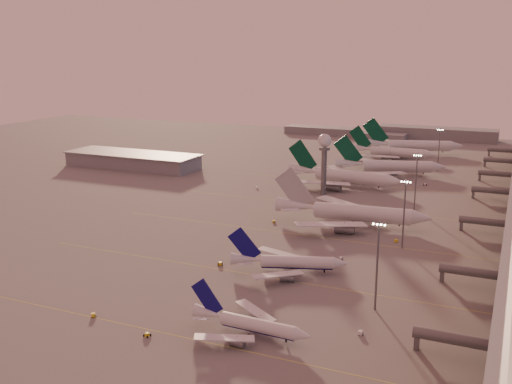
% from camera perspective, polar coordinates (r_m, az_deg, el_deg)
% --- Properties ---
extents(ground, '(700.00, 700.00, 0.00)m').
position_cam_1_polar(ground, '(188.39, -6.36, -8.07)').
color(ground, '#5B5858').
rests_on(ground, ground).
extents(taxiway_markings, '(180.00, 185.25, 0.02)m').
position_cam_1_polar(taxiway_markings, '(225.88, 7.52, -4.40)').
color(taxiway_markings, gold).
rests_on(taxiway_markings, ground).
extents(hangar, '(82.00, 27.00, 8.50)m').
position_cam_1_polar(hangar, '(364.12, -11.66, 3.01)').
color(hangar, slate).
rests_on(hangar, ground).
extents(radar_tower, '(6.40, 6.40, 31.10)m').
position_cam_1_polar(radar_tower, '(287.59, 6.53, 3.81)').
color(radar_tower, '#5A5C62').
rests_on(radar_tower, ground).
extents(mast_a, '(3.60, 0.56, 25.00)m').
position_cam_1_polar(mast_a, '(163.56, 11.47, -6.54)').
color(mast_a, '#5A5C62').
rests_on(mast_a, ground).
extents(mast_b, '(3.60, 0.56, 25.00)m').
position_cam_1_polar(mast_b, '(215.74, 13.93, -1.74)').
color(mast_b, '#5A5C62').
rests_on(mast_b, ground).
extents(mast_c, '(3.60, 0.56, 25.00)m').
position_cam_1_polar(mast_c, '(269.37, 15.00, 1.21)').
color(mast_c, '#5A5C62').
rests_on(mast_c, ground).
extents(mast_d, '(3.60, 0.56, 25.00)m').
position_cam_1_polar(mast_d, '(357.40, 17.03, 4.03)').
color(mast_d, '#5A5C62').
rests_on(mast_d, ground).
extents(distant_horizon, '(165.00, 37.50, 9.00)m').
position_cam_1_polar(distant_horizon, '(488.02, 13.55, 5.49)').
color(distant_horizon, slate).
rests_on(distant_horizon, ground).
extents(narrowbody_near, '(32.68, 26.07, 12.76)m').
position_cam_1_polar(narrowbody_near, '(150.86, -0.59, -12.64)').
color(narrowbody_near, silver).
rests_on(narrowbody_near, ground).
extents(narrowbody_mid, '(36.29, 28.46, 14.73)m').
position_cam_1_polar(narrowbody_mid, '(189.97, 3.13, -6.86)').
color(narrowbody_mid, silver).
rests_on(narrowbody_mid, ground).
extents(widebody_white, '(62.96, 50.23, 22.16)m').
position_cam_1_polar(widebody_white, '(242.37, 9.12, -2.26)').
color(widebody_white, silver).
rests_on(widebody_white, ground).
extents(greentail_a, '(62.07, 49.93, 22.55)m').
position_cam_1_polar(greentail_a, '(309.64, 8.40, 1.25)').
color(greentail_a, silver).
rests_on(greentail_a, ground).
extents(greentail_b, '(59.87, 47.65, 22.39)m').
position_cam_1_polar(greentail_b, '(341.21, 12.64, 2.20)').
color(greentail_b, silver).
rests_on(greentail_b, ground).
extents(greentail_c, '(56.80, 45.80, 20.62)m').
position_cam_1_polar(greentail_c, '(390.86, 12.87, 3.56)').
color(greentail_c, silver).
rests_on(greentail_c, ground).
extents(greentail_d, '(64.37, 51.22, 24.08)m').
position_cam_1_polar(greentail_d, '(415.64, 14.71, 4.12)').
color(greentail_d, silver).
rests_on(greentail_d, ground).
extents(gsv_truck_a, '(5.36, 5.26, 2.23)m').
position_cam_1_polar(gsv_truck_a, '(166.55, -15.10, -11.05)').
color(gsv_truck_a, yellow).
rests_on(gsv_truck_a, ground).
extents(gsv_tug_near, '(2.49, 3.52, 0.92)m').
position_cam_1_polar(gsv_tug_near, '(153.62, -10.32, -13.24)').
color(gsv_tug_near, yellow).
rests_on(gsv_tug_near, ground).
extents(gsv_catering_a, '(5.22, 2.73, 4.15)m').
position_cam_1_polar(gsv_catering_a, '(153.57, 10.02, -12.57)').
color(gsv_catering_a, silver).
rests_on(gsv_catering_a, ground).
extents(gsv_tug_mid, '(3.58, 4.25, 1.05)m').
position_cam_1_polar(gsv_tug_mid, '(197.13, -3.43, -6.84)').
color(gsv_tug_mid, yellow).
rests_on(gsv_tug_mid, ground).
extents(gsv_truck_b, '(5.04, 2.07, 2.00)m').
position_cam_1_polar(gsv_truck_b, '(203.47, 8.20, -6.16)').
color(gsv_truck_b, silver).
rests_on(gsv_truck_b, ground).
extents(gsv_truck_c, '(5.41, 3.11, 2.06)m').
position_cam_1_polar(gsv_truck_c, '(243.39, 1.80, -2.71)').
color(gsv_truck_c, yellow).
rests_on(gsv_truck_c, ground).
extents(gsv_catering_b, '(5.74, 4.01, 4.31)m').
position_cam_1_polar(gsv_catering_b, '(224.72, 13.27, -4.17)').
color(gsv_catering_b, yellow).
rests_on(gsv_catering_b, ground).
extents(gsv_tug_far, '(3.30, 3.78, 0.93)m').
position_cam_1_polar(gsv_tug_far, '(275.13, 6.95, -1.01)').
color(gsv_tug_far, silver).
rests_on(gsv_tug_far, ground).
extents(gsv_truck_d, '(3.91, 5.58, 2.13)m').
position_cam_1_polar(gsv_truck_d, '(302.49, 0.09, 0.55)').
color(gsv_truck_d, silver).
rests_on(gsv_truck_d, ground).
extents(gsv_tug_hangar, '(3.76, 2.27, 1.07)m').
position_cam_1_polar(gsv_tug_hangar, '(320.87, 15.81, 0.68)').
color(gsv_tug_hangar, silver).
rests_on(gsv_tug_hangar, ground).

